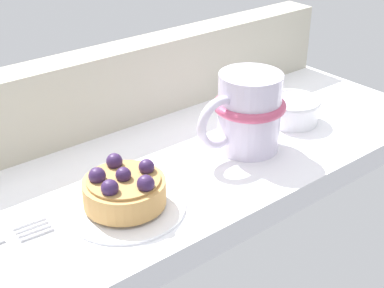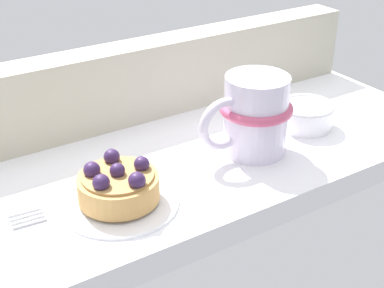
% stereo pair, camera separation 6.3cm
% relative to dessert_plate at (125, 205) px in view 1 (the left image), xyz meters
% --- Properties ---
extents(ground_plane, '(0.84, 0.30, 0.03)m').
position_rel_dessert_plate_xyz_m(ground_plane, '(0.07, 0.06, -0.02)').
color(ground_plane, white).
extents(window_rail_back, '(0.82, 0.05, 0.11)m').
position_rel_dessert_plate_xyz_m(window_rail_back, '(0.07, 0.18, 0.05)').
color(window_rail_back, '#B2AD99').
rests_on(window_rail_back, ground_plane).
extents(dessert_plate, '(0.13, 0.13, 0.01)m').
position_rel_dessert_plate_xyz_m(dessert_plate, '(0.00, 0.00, 0.00)').
color(dessert_plate, white).
rests_on(dessert_plate, ground_plane).
extents(raspberry_tart, '(0.09, 0.09, 0.04)m').
position_rel_dessert_plate_xyz_m(raspberry_tart, '(-0.00, -0.00, 0.02)').
color(raspberry_tart, tan).
rests_on(raspberry_tart, dessert_plate).
extents(coffee_mug, '(0.13, 0.09, 0.10)m').
position_rel_dessert_plate_xyz_m(coffee_mug, '(0.19, 0.02, 0.05)').
color(coffee_mug, silver).
rests_on(coffee_mug, ground_plane).
extents(sugar_bowl, '(0.08, 0.08, 0.03)m').
position_rel_dessert_plate_xyz_m(sugar_bowl, '(0.30, 0.03, 0.01)').
color(sugar_bowl, white).
rests_on(sugar_bowl, ground_plane).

